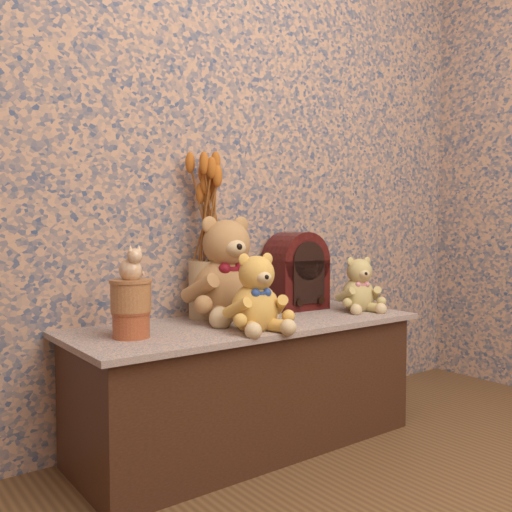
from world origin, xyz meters
The scene contains 10 objects.
display_shelf centered at (0.00, 1.25, 0.23)m, with size 1.30×0.51×0.46m, color #394F75.
teddy_large centered at (-0.03, 1.36, 0.66)m, with size 0.32×0.39×0.41m, color #A36F3F, non-canonical shape.
teddy_medium centered at (-0.08, 1.11, 0.59)m, with size 0.22×0.26×0.28m, color gold, non-canonical shape.
teddy_small centered at (0.52, 1.20, 0.58)m, with size 0.19×0.22×0.24m, color tan, non-canonical shape.
cathedral_radio centered at (0.35, 1.39, 0.62)m, with size 0.23×0.17×0.32m, color #35090A, non-canonical shape.
ceramic_vase centered at (-0.08, 1.41, 0.57)m, with size 0.13×0.13×0.22m, color tan.
dried_stalks centered at (-0.08, 1.41, 0.91)m, with size 0.25×0.25×0.47m, color #B55B1C, non-canonical shape.
biscuit_tin_lower centered at (-0.46, 1.23, 0.50)m, with size 0.11×0.11×0.08m, color #AF6A33.
biscuit_tin_upper centered at (-0.46, 1.23, 0.59)m, with size 0.12×0.12×0.10m, color tan.
cat_figurine centered at (-0.46, 1.23, 0.69)m, with size 0.08×0.09×0.11m, color silver, non-canonical shape.
Camera 1 is at (-1.17, -0.35, 0.80)m, focal length 38.68 mm.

